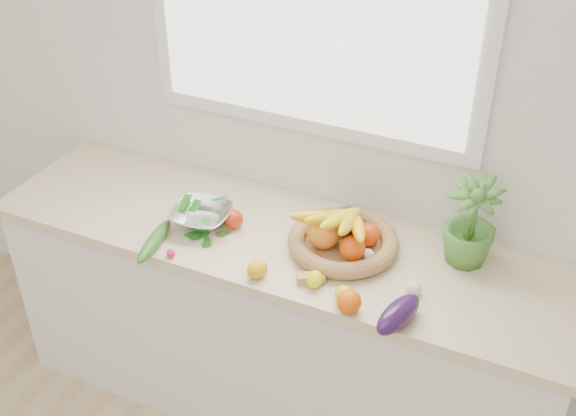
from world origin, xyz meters
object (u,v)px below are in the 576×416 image
at_px(eggplant, 398,314).
at_px(colander_with_spinach, 201,212).
at_px(apple, 233,219).
at_px(potted_herb, 470,222).
at_px(cucumber, 154,241).
at_px(fruit_basket, 343,236).

height_order(eggplant, colander_with_spinach, colander_with_spinach).
height_order(apple, eggplant, eggplant).
bearing_deg(colander_with_spinach, potted_herb, 12.32).
bearing_deg(colander_with_spinach, apple, 19.56).
height_order(potted_herb, colander_with_spinach, potted_herb).
distance_m(cucumber, colander_with_spinach, 0.21).
height_order(apple, cucumber, apple).
height_order(cucumber, colander_with_spinach, colander_with_spinach).
relative_size(potted_herb, fruit_basket, 0.70).
xyz_separation_m(apple, colander_with_spinach, (-0.11, -0.04, 0.02)).
xyz_separation_m(eggplant, colander_with_spinach, (-0.84, 0.21, 0.02)).
distance_m(apple, potted_herb, 0.87).
relative_size(eggplant, potted_herb, 0.64).
xyz_separation_m(cucumber, colander_with_spinach, (0.09, 0.19, 0.04)).
bearing_deg(potted_herb, fruit_basket, -163.97).
bearing_deg(apple, potted_herb, 11.30).
height_order(apple, fruit_basket, fruit_basket).
height_order(apple, colander_with_spinach, colander_with_spinach).
relative_size(potted_herb, colander_with_spinach, 1.33).
xyz_separation_m(cucumber, potted_herb, (1.05, 0.40, 0.14)).
height_order(fruit_basket, colander_with_spinach, fruit_basket).
distance_m(cucumber, fruit_basket, 0.69).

